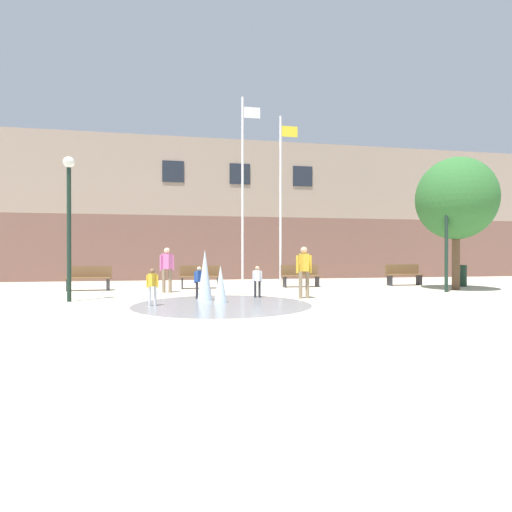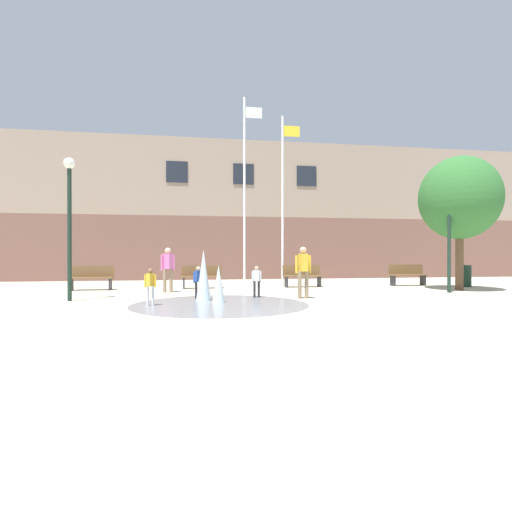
{
  "view_description": "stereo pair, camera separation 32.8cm",
  "coord_description": "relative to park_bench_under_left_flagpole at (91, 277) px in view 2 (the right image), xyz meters",
  "views": [
    {
      "loc": [
        -3.07,
        -5.95,
        1.37
      ],
      "look_at": [
        -0.6,
        7.3,
        1.3
      ],
      "focal_mm": 28.0,
      "sensor_mm": 36.0,
      "label": 1
    },
    {
      "loc": [
        -2.75,
        -6.01,
        1.37
      ],
      "look_at": [
        -0.6,
        7.3,
        1.3
      ],
      "focal_mm": 28.0,
      "sensor_mm": 36.0,
      "label": 2
    }
  ],
  "objects": [
    {
      "name": "splash_fountain",
      "position": [
        4.31,
        -4.51,
        -0.0
      ],
      "size": [
        4.81,
        4.81,
        1.5
      ],
      "color": "gray",
      "rests_on": "ground"
    },
    {
      "name": "park_bench_center",
      "position": [
        4.14,
        0.14,
        0.0
      ],
      "size": [
        1.6,
        0.44,
        0.91
      ],
      "color": "#28282D",
      "rests_on": "ground"
    },
    {
      "name": "teen_by_trashcan",
      "position": [
        7.12,
        -4.04,
        0.45
      ],
      "size": [
        0.5,
        0.36,
        1.59
      ],
      "rotation": [
        0.0,
        0.0,
        -1.47
      ],
      "color": "#89755B",
      "rests_on": "ground"
    },
    {
      "name": "library_building",
      "position": [
        6.49,
        8.36,
        3.28
      ],
      "size": [
        36.0,
        6.05,
        7.51
      ],
      "color": "brown",
      "rests_on": "ground"
    },
    {
      "name": "park_bench_near_trashcan",
      "position": [
        8.27,
        0.09,
        0.0
      ],
      "size": [
        1.6,
        0.44,
        0.91
      ],
      "color": "#28282D",
      "rests_on": "ground"
    },
    {
      "name": "adult_near_bench",
      "position": [
        2.91,
        -1.35,
        0.45
      ],
      "size": [
        0.5,
        0.37,
        1.59
      ],
      "rotation": [
        0.0,
        0.0,
        -0.72
      ],
      "color": "#89755B",
      "rests_on": "ground"
    },
    {
      "name": "flagpole_right",
      "position": [
        7.6,
        0.69,
        3.37
      ],
      "size": [
        0.8,
        0.1,
        7.23
      ],
      "color": "silver",
      "rests_on": "ground"
    },
    {
      "name": "park_bench_far_right",
      "position": [
        12.96,
        0.11,
        0.0
      ],
      "size": [
        1.6,
        0.44,
        0.91
      ],
      "color": "#28282D",
      "rests_on": "ground"
    },
    {
      "name": "ground_plane",
      "position": [
        6.49,
        -9.86,
        -0.48
      ],
      "size": [
        100.0,
        100.0,
        0.0
      ],
      "primitive_type": "plane",
      "color": "#BCB299"
    },
    {
      "name": "lamp_post_right_lane",
      "position": [
        12.75,
        -3.04,
        2.11
      ],
      "size": [
        0.32,
        0.32,
        3.97
      ],
      "color": "#192D23",
      "rests_on": "ground"
    },
    {
      "name": "trash_can",
      "position": [
        15.03,
        -0.77,
        -0.03
      ],
      "size": [
        0.56,
        0.56,
        0.9
      ],
      "primitive_type": "cylinder",
      "color": "#193323",
      "rests_on": "ground"
    },
    {
      "name": "child_with_pink_shirt",
      "position": [
        5.76,
        -3.52,
        0.1
      ],
      "size": [
        0.31,
        0.23,
        0.99
      ],
      "rotation": [
        0.0,
        0.0,
        2.48
      ],
      "color": "#28282D",
      "rests_on": "ground"
    },
    {
      "name": "park_bench_under_left_flagpole",
      "position": [
        0.0,
        0.0,
        0.0
      ],
      "size": [
        1.6,
        0.44,
        0.91
      ],
      "color": "#28282D",
      "rests_on": "ground"
    },
    {
      "name": "street_tree_near_building",
      "position": [
        13.72,
        -2.27,
        2.99
      ],
      "size": [
        2.94,
        2.94,
        5.05
      ],
      "color": "brown",
      "rests_on": "ground"
    },
    {
      "name": "lamp_post_left_lane",
      "position": [
        0.24,
        -3.58,
        2.21
      ],
      "size": [
        0.32,
        0.32,
        4.16
      ],
      "color": "#192D23",
      "rests_on": "ground"
    },
    {
      "name": "child_running",
      "position": [
        2.66,
        -5.04,
        0.1
      ],
      "size": [
        0.31,
        0.24,
        0.99
      ],
      "rotation": [
        0.0,
        0.0,
        -2.08
      ],
      "color": "silver",
      "rests_on": "ground"
    },
    {
      "name": "child_in_fountain",
      "position": [
        3.95,
        -3.55,
        0.1
      ],
      "size": [
        0.31,
        0.23,
        0.99
      ],
      "rotation": [
        0.0,
        0.0,
        0.65
      ],
      "color": "#28282D",
      "rests_on": "ground"
    },
    {
      "name": "flagpole_left",
      "position": [
        5.96,
        0.69,
        3.73
      ],
      "size": [
        0.8,
        0.1,
        7.93
      ],
      "color": "silver",
      "rests_on": "ground"
    }
  ]
}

